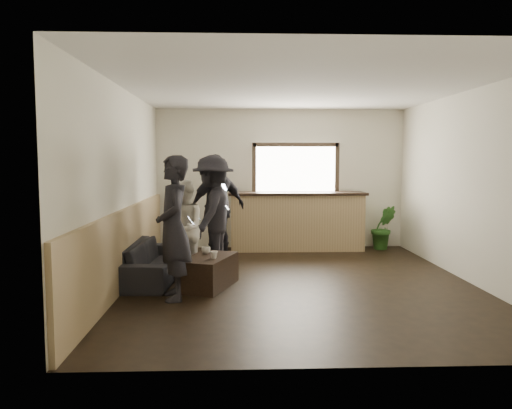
{
  "coord_description": "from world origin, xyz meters",
  "views": [
    {
      "loc": [
        -0.89,
        -7.11,
        1.79
      ],
      "look_at": [
        -0.6,
        0.4,
        1.11
      ],
      "focal_mm": 35.0,
      "sensor_mm": 36.0,
      "label": 1
    }
  ],
  "objects_px": {
    "person_b": "(183,229)",
    "person_c": "(213,213)",
    "bar_counter": "(297,218)",
    "cup_a": "(206,250)",
    "coffee_table": "(209,272)",
    "sofa": "(153,261)",
    "cup_b": "(214,255)",
    "potted_plant": "(383,227)",
    "person_a": "(173,228)",
    "person_d": "(218,208)"
  },
  "relations": [
    {
      "from": "potted_plant",
      "to": "person_b",
      "type": "height_order",
      "value": "person_b"
    },
    {
      "from": "sofa",
      "to": "cup_b",
      "type": "height_order",
      "value": "sofa"
    },
    {
      "from": "bar_counter",
      "to": "cup_b",
      "type": "height_order",
      "value": "bar_counter"
    },
    {
      "from": "cup_b",
      "to": "person_c",
      "type": "height_order",
      "value": "person_c"
    },
    {
      "from": "cup_b",
      "to": "cup_a",
      "type": "bearing_deg",
      "value": 110.45
    },
    {
      "from": "cup_b",
      "to": "person_c",
      "type": "relative_size",
      "value": 0.06
    },
    {
      "from": "cup_b",
      "to": "person_b",
      "type": "xyz_separation_m",
      "value": [
        -0.49,
        0.69,
        0.27
      ]
    },
    {
      "from": "bar_counter",
      "to": "cup_a",
      "type": "xyz_separation_m",
      "value": [
        -1.64,
        -2.69,
        -0.15
      ]
    },
    {
      "from": "coffee_table",
      "to": "person_c",
      "type": "bearing_deg",
      "value": 89.15
    },
    {
      "from": "potted_plant",
      "to": "person_d",
      "type": "xyz_separation_m",
      "value": [
        -3.27,
        -0.97,
        0.5
      ]
    },
    {
      "from": "cup_a",
      "to": "person_c",
      "type": "bearing_deg",
      "value": 86.08
    },
    {
      "from": "cup_b",
      "to": "person_d",
      "type": "height_order",
      "value": "person_d"
    },
    {
      "from": "cup_a",
      "to": "cup_b",
      "type": "bearing_deg",
      "value": -69.55
    },
    {
      "from": "bar_counter",
      "to": "sofa",
      "type": "distance_m",
      "value": 3.45
    },
    {
      "from": "potted_plant",
      "to": "person_b",
      "type": "relative_size",
      "value": 0.59
    },
    {
      "from": "bar_counter",
      "to": "potted_plant",
      "type": "bearing_deg",
      "value": -1.56
    },
    {
      "from": "cup_b",
      "to": "person_a",
      "type": "height_order",
      "value": "person_a"
    },
    {
      "from": "person_b",
      "to": "person_c",
      "type": "distance_m",
      "value": 0.74
    },
    {
      "from": "bar_counter",
      "to": "person_b",
      "type": "distance_m",
      "value": 3.08
    },
    {
      "from": "potted_plant",
      "to": "person_a",
      "type": "relative_size",
      "value": 0.48
    },
    {
      "from": "person_a",
      "to": "potted_plant",
      "type": "bearing_deg",
      "value": 118.94
    },
    {
      "from": "person_b",
      "to": "coffee_table",
      "type": "bearing_deg",
      "value": 21.87
    },
    {
      "from": "bar_counter",
      "to": "person_b",
      "type": "xyz_separation_m",
      "value": [
        -2.0,
        -2.34,
        0.11
      ]
    },
    {
      "from": "person_d",
      "to": "sofa",
      "type": "bearing_deg",
      "value": 21.81
    },
    {
      "from": "bar_counter",
      "to": "sofa",
      "type": "relative_size",
      "value": 1.42
    },
    {
      "from": "coffee_table",
      "to": "person_c",
      "type": "height_order",
      "value": "person_c"
    },
    {
      "from": "person_c",
      "to": "person_d",
      "type": "bearing_deg",
      "value": -167.78
    },
    {
      "from": "person_c",
      "to": "potted_plant",
      "type": "bearing_deg",
      "value": 132.92
    },
    {
      "from": "bar_counter",
      "to": "cup_a",
      "type": "relative_size",
      "value": 20.87
    },
    {
      "from": "sofa",
      "to": "bar_counter",
      "type": "bearing_deg",
      "value": -41.17
    },
    {
      "from": "bar_counter",
      "to": "person_c",
      "type": "relative_size",
      "value": 1.45
    },
    {
      "from": "sofa",
      "to": "potted_plant",
      "type": "xyz_separation_m",
      "value": [
        4.19,
        2.36,
        0.16
      ]
    },
    {
      "from": "cup_a",
      "to": "sofa",
      "type": "bearing_deg",
      "value": 160.73
    },
    {
      "from": "potted_plant",
      "to": "person_c",
      "type": "height_order",
      "value": "person_c"
    },
    {
      "from": "coffee_table",
      "to": "person_c",
      "type": "xyz_separation_m",
      "value": [
        0.02,
        1.14,
        0.71
      ]
    },
    {
      "from": "coffee_table",
      "to": "person_a",
      "type": "height_order",
      "value": "person_a"
    },
    {
      "from": "cup_a",
      "to": "person_a",
      "type": "bearing_deg",
      "value": -114.62
    },
    {
      "from": "sofa",
      "to": "person_d",
      "type": "height_order",
      "value": "person_d"
    },
    {
      "from": "bar_counter",
      "to": "person_a",
      "type": "bearing_deg",
      "value": -119.89
    },
    {
      "from": "potted_plant",
      "to": "person_a",
      "type": "height_order",
      "value": "person_a"
    },
    {
      "from": "person_b",
      "to": "person_d",
      "type": "distance_m",
      "value": 1.41
    },
    {
      "from": "person_b",
      "to": "cup_a",
      "type": "bearing_deg",
      "value": 32.13
    },
    {
      "from": "coffee_table",
      "to": "person_d",
      "type": "distance_m",
      "value": 2.02
    },
    {
      "from": "sofa",
      "to": "person_b",
      "type": "bearing_deg",
      "value": -77.72
    },
    {
      "from": "bar_counter",
      "to": "potted_plant",
      "type": "xyz_separation_m",
      "value": [
        1.74,
        -0.05,
        -0.2
      ]
    },
    {
      "from": "cup_b",
      "to": "person_b",
      "type": "height_order",
      "value": "person_b"
    },
    {
      "from": "person_c",
      "to": "cup_b",
      "type": "bearing_deg",
      "value": 18.5
    },
    {
      "from": "person_c",
      "to": "person_d",
      "type": "distance_m",
      "value": 0.74
    },
    {
      "from": "cup_a",
      "to": "person_c",
      "type": "height_order",
      "value": "person_c"
    },
    {
      "from": "cup_a",
      "to": "person_b",
      "type": "distance_m",
      "value": 0.57
    }
  ]
}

